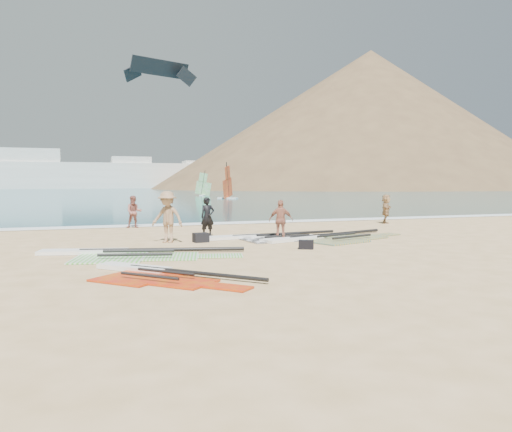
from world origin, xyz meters
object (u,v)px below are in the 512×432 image
object	(u,v)px
rig_green	(123,254)
beachgoer_back	(281,220)
beachgoer_mid	(167,217)
rig_grey	(267,237)
beachgoer_left	(134,212)
rig_red	(153,274)
beachgoer_right	(386,209)
rig_orange	(326,238)
gear_bag_far	(306,245)
gear_bag_near	(201,238)
person_wetsuit	(207,217)

from	to	relation	value
rig_green	beachgoer_back	distance (m)	6.56
rig_green	beachgoer_mid	distance (m)	3.55
rig_grey	beachgoer_left	world-z (taller)	beachgoer_left
rig_green	beachgoer_back	world-z (taller)	beachgoer_back
rig_red	beachgoer_right	xyz separation A→B (m)	(14.23, 11.18, 0.75)
rig_orange	gear_bag_far	size ratio (longest dim) A/B	13.30
gear_bag_far	beachgoer_right	xyz separation A→B (m)	(8.59, 7.96, 0.65)
rig_grey	rig_orange	bearing A→B (deg)	-33.89
rig_orange	beachgoer_mid	bearing A→B (deg)	151.30
gear_bag_near	beachgoer_back	distance (m)	3.19
rig_red	gear_bag_near	distance (m)	6.83
rig_green	beachgoer_right	xyz separation A→B (m)	(14.65, 7.46, 0.75)
gear_bag_near	beachgoer_left	size ratio (longest dim) A/B	0.35
rig_grey	gear_bag_near	xyz separation A→B (m)	(-2.82, -0.30, 0.13)
rig_red	beachgoer_back	xyz separation A→B (m)	(5.76, 5.80, 0.75)
rig_grey	gear_bag_far	distance (m)	3.37
rig_orange	beachgoer_left	xyz separation A→B (m)	(-6.70, 7.60, 0.75)
rig_red	rig_grey	bearing A→B (deg)	96.73
beachgoer_back	beachgoer_left	bearing A→B (deg)	-33.96
rig_grey	beachgoer_right	size ratio (longest dim) A/B	3.74
rig_orange	person_wetsuit	bearing A→B (deg)	129.14
person_wetsuit	beachgoer_right	world-z (taller)	person_wetsuit
rig_red	beachgoer_left	xyz separation A→B (m)	(0.89, 13.09, 0.75)
rig_grey	rig_red	size ratio (longest dim) A/B	1.36
beachgoer_right	rig_grey	bearing A→B (deg)	155.09
rig_red	person_wetsuit	size ratio (longest dim) A/B	2.68
gear_bag_far	beachgoer_left	bearing A→B (deg)	115.70
rig_grey	beachgoer_mid	world-z (taller)	beachgoer_mid
gear_bag_near	beachgoer_right	world-z (taller)	beachgoer_right
beachgoer_left	beachgoer_right	world-z (taller)	beachgoer_right
rig_grey	gear_bag_far	size ratio (longest dim) A/B	12.05
beachgoer_back	rig_green	bearing A→B (deg)	40.82
rig_orange	person_wetsuit	world-z (taller)	person_wetsuit
beachgoer_right	gear_bag_far	bearing A→B (deg)	170.15
beachgoer_left	beachgoer_back	world-z (taller)	beachgoer_left
gear_bag_far	beachgoer_right	size ratio (longest dim) A/B	0.31
rig_red	gear_bag_far	size ratio (longest dim) A/B	8.84
rig_green	beachgoer_mid	xyz separation A→B (m)	(1.88, 2.87, 0.92)
rig_orange	beachgoer_right	world-z (taller)	beachgoer_right
rig_red	gear_bag_far	distance (m)	6.49
gear_bag_far	person_wetsuit	bearing A→B (deg)	114.43
gear_bag_near	person_wetsuit	size ratio (longest dim) A/B	0.34
rig_green	beachgoer_right	distance (m)	16.46
rig_orange	beachgoer_mid	size ratio (longest dim) A/B	3.40
rig_green	gear_bag_near	distance (m)	4.01
rig_red	beachgoer_mid	bearing A→B (deg)	124.03
rig_red	beachgoer_right	world-z (taller)	beachgoer_right
person_wetsuit	beachgoer_back	bearing A→B (deg)	-50.61
rig_grey	beachgoer_left	distance (m)	8.00
beachgoer_back	rig_red	bearing A→B (deg)	67.46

